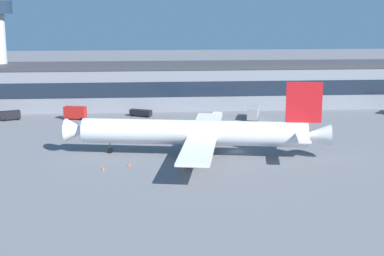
% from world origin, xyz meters
% --- Properties ---
extents(ground_plane, '(600.00, 600.00, 0.00)m').
position_xyz_m(ground_plane, '(0.00, 0.00, 0.00)').
color(ground_plane, slate).
extents(terminal_building, '(184.33, 18.37, 13.63)m').
position_xyz_m(terminal_building, '(0.00, 57.29, 6.84)').
color(terminal_building, gray).
rests_on(terminal_building, ground_plane).
extents(airliner, '(55.63, 47.89, 15.77)m').
position_xyz_m(airliner, '(-8.68, -2.45, 4.87)').
color(airliner, white).
rests_on(airliner, ground_plane).
extents(stair_truck, '(6.40, 3.76, 3.55)m').
position_xyz_m(stair_truck, '(-39.02, 39.47, 1.98)').
color(stair_truck, red).
rests_on(stair_truck, ground_plane).
extents(pushback_tractor, '(3.46, 5.21, 1.75)m').
position_xyz_m(pushback_tractor, '(0.15, 35.77, 1.05)').
color(pushback_tractor, white).
rests_on(pushback_tractor, ground_plane).
extents(crew_van, '(5.64, 3.92, 2.55)m').
position_xyz_m(crew_van, '(-56.77, 39.82, 1.46)').
color(crew_van, black).
rests_on(crew_van, ground_plane).
extents(belt_loader, '(6.61, 4.70, 1.95)m').
position_xyz_m(belt_loader, '(-21.07, 42.20, 1.15)').
color(belt_loader, black).
rests_on(belt_loader, ground_plane).
extents(fuel_truck, '(4.92, 8.84, 3.35)m').
position_xyz_m(fuel_truck, '(10.31, 35.59, 1.88)').
color(fuel_truck, gray).
rests_on(fuel_truck, ground_plane).
extents(traffic_cone_0, '(0.47, 0.47, 0.58)m').
position_xyz_m(traffic_cone_0, '(-12.26, -14.54, 0.29)').
color(traffic_cone_0, '#F2590C').
rests_on(traffic_cone_0, ground_plane).
extents(traffic_cone_1, '(0.52, 0.52, 0.65)m').
position_xyz_m(traffic_cone_1, '(-22.94, -9.69, 0.32)').
color(traffic_cone_1, '#F2590C').
rests_on(traffic_cone_1, ground_plane).
extents(traffic_cone_2, '(0.55, 0.55, 0.68)m').
position_xyz_m(traffic_cone_2, '(-27.85, -12.23, 0.34)').
color(traffic_cone_2, '#F2590C').
rests_on(traffic_cone_2, ground_plane).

